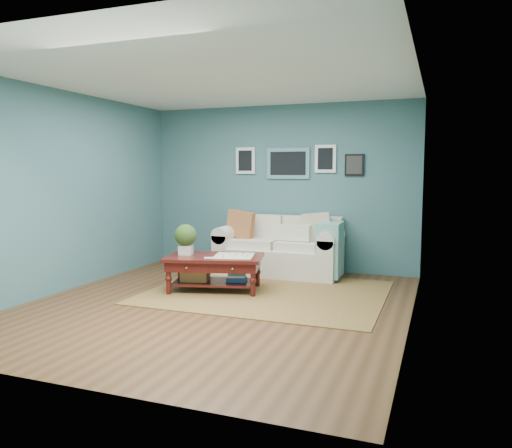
% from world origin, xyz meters
% --- Properties ---
extents(room_shell, '(5.00, 5.02, 2.70)m').
position_xyz_m(room_shell, '(0.01, 0.06, 1.36)').
color(room_shell, brown).
rests_on(room_shell, ground).
extents(area_rug, '(3.08, 2.46, 0.01)m').
position_xyz_m(area_rug, '(0.37, 0.79, 0.01)').
color(area_rug, brown).
rests_on(area_rug, ground).
extents(loveseat, '(1.98, 0.90, 1.02)m').
position_xyz_m(loveseat, '(0.23, 2.03, 0.41)').
color(loveseat, white).
rests_on(loveseat, ground).
extents(coffee_table, '(1.43, 1.05, 0.90)m').
position_xyz_m(coffee_table, '(-0.40, 0.64, 0.40)').
color(coffee_table, '#380D0B').
rests_on(coffee_table, ground).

